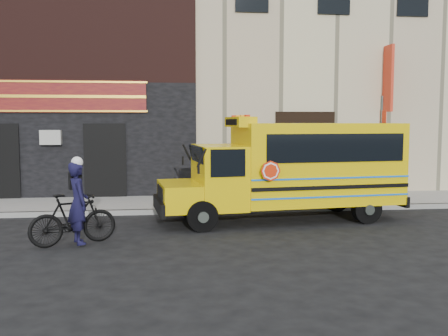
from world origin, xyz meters
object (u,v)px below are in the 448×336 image
Objects in this scene: school_bus at (294,167)px; bicycle at (73,219)px; cyclist at (78,205)px; sign_pole at (381,148)px.

school_bus is 6.21m from bicycle.
bicycle is 1.06× the size of cyclist.
sign_pole reaches higher than bicycle.
cyclist is (-5.57, -2.35, -0.58)m from school_bus.
school_bus is at bearing -91.19° from cyclist.
cyclist reaches higher than bicycle.
sign_pole is 9.49m from bicycle.
school_bus is 3.62× the size of bicycle.
school_bus is 1.98× the size of sign_pole.
bicycle is at bearing 32.29° from cyclist.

